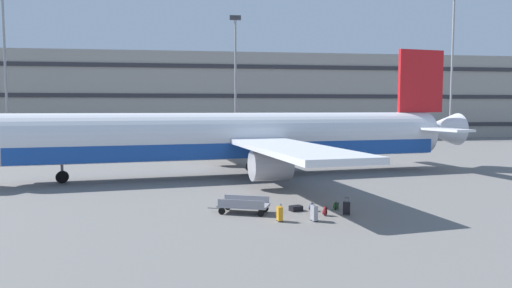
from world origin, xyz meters
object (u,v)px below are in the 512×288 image
at_px(suitcase_orange, 296,208).
at_px(suitcase_small, 280,214).
at_px(suitcase_purple, 347,208).
at_px(baggage_cart, 244,205).
at_px(backpack_teal, 325,211).
at_px(airliner, 244,138).
at_px(suitcase_navy, 314,213).
at_px(backpack_scuffed, 311,207).
at_px(backpack_laid_flat, 336,206).

height_order(suitcase_orange, suitcase_small, suitcase_small).
xyz_separation_m(suitcase_purple, baggage_cart, (-5.23, 1.13, 0.05)).
distance_m(suitcase_small, backpack_teal, 2.66).
relative_size(airliner, baggage_cart, 12.56).
bearing_deg(suitcase_navy, suitcase_purple, 26.86).
height_order(suitcase_purple, backpack_teal, suitcase_purple).
bearing_deg(baggage_cart, airliner, 83.92).
distance_m(airliner, baggage_cart, 13.82).
height_order(suitcase_small, backpack_scuffed, suitcase_small).
bearing_deg(backpack_scuffed, suitcase_small, -136.19).
bearing_deg(suitcase_navy, suitcase_small, 174.31).
distance_m(airliner, suitcase_navy, 15.96).
xyz_separation_m(suitcase_orange, baggage_cart, (-2.84, -0.15, 0.29)).
distance_m(suitcase_purple, baggage_cart, 5.35).
distance_m(suitcase_navy, backpack_teal, 1.34).
distance_m(backpack_laid_flat, baggage_cart, 5.04).
xyz_separation_m(backpack_laid_flat, backpack_teal, (-0.95, -1.22, 0.02)).
distance_m(suitcase_navy, baggage_cart, 3.88).
bearing_deg(backpack_laid_flat, suitcase_purple, -80.63).
bearing_deg(backpack_laid_flat, suitcase_navy, -128.63).
relative_size(suitcase_navy, suitcase_small, 1.04).
xyz_separation_m(suitcase_purple, suitcase_small, (-3.67, -0.84, 0.01)).
bearing_deg(backpack_teal, suitcase_orange, 134.22).
xyz_separation_m(airliner, suitcase_purple, (3.80, -14.62, -2.70)).
distance_m(suitcase_navy, suitcase_purple, 2.24).
height_order(suitcase_navy, backpack_teal, suitcase_navy).
distance_m(suitcase_navy, suitcase_small, 1.68).
xyz_separation_m(suitcase_navy, suitcase_purple, (1.99, 1.01, -0.04)).
distance_m(suitcase_small, backpack_laid_flat, 4.04).
xyz_separation_m(suitcase_navy, suitcase_small, (-1.67, 0.17, -0.03)).
bearing_deg(backpack_teal, suitcase_purple, -0.74).
bearing_deg(baggage_cart, backpack_teal, -15.34).
relative_size(airliner, backpack_scuffed, 87.84).
bearing_deg(backpack_teal, backpack_scuffed, 109.51).
bearing_deg(suitcase_navy, baggage_cart, 146.51).
xyz_separation_m(suitcase_purple, backpack_laid_flat, (-0.20, 1.23, -0.16)).
relative_size(suitcase_purple, backpack_laid_flat, 1.81).
relative_size(suitcase_small, baggage_cart, 0.26).
xyz_separation_m(airliner, backpack_laid_flat, (3.59, -13.39, -2.86)).
bearing_deg(airliner, backpack_scuffed, -80.57).
bearing_deg(backpack_teal, baggage_cart, 164.66).
distance_m(suitcase_navy, backpack_laid_flat, 2.88).
relative_size(suitcase_orange, backpack_laid_flat, 1.54).
bearing_deg(suitcase_small, airliner, 90.48).
height_order(suitcase_small, backpack_teal, suitcase_small).
bearing_deg(suitcase_navy, suitcase_orange, 99.78).
height_order(suitcase_orange, suitcase_purple, suitcase_purple).
distance_m(suitcase_purple, backpack_teal, 1.16).
height_order(suitcase_orange, baggage_cart, baggage_cart).
bearing_deg(suitcase_purple, backpack_laid_flat, 99.37).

